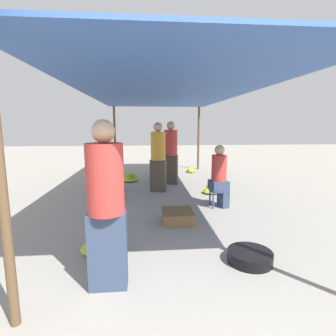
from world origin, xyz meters
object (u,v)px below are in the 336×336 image
at_px(banana_pile_right_1, 191,171).
at_px(shopper_walking_mid, 171,152).
at_px(banana_pile_left_3, 118,186).
at_px(crate_near, 177,216).
at_px(shopper_walking_far, 158,156).
at_px(banana_pile_left_2, 129,178).
at_px(stool, 218,192).
at_px(banana_pile_left_1, 113,196).
at_px(vendor_seated, 220,175).
at_px(basin_black, 250,257).
at_px(banana_pile_right_0, 212,189).
at_px(banana_pile_left_0, 104,246).
at_px(vendor_foreground, 106,204).

distance_m(banana_pile_right_1, shopper_walking_mid, 2.11).
height_order(banana_pile_left_3, crate_near, banana_pile_left_3).
xyz_separation_m(crate_near, shopper_walking_far, (-0.22, 2.19, 0.78)).
xyz_separation_m(banana_pile_left_2, banana_pile_left_3, (-0.23, -1.06, 0.02)).
relative_size(stool, shopper_walking_mid, 0.21).
height_order(banana_pile_left_2, banana_pile_left_3, banana_pile_left_2).
distance_m(banana_pile_left_3, shopper_walking_far, 1.32).
relative_size(banana_pile_left_1, banana_pile_left_3, 1.20).
height_order(banana_pile_left_1, banana_pile_left_2, banana_pile_left_1).
height_order(vendor_seated, basin_black, vendor_seated).
distance_m(vendor_seated, basin_black, 2.29).
relative_size(banana_pile_left_2, shopper_walking_mid, 0.31).
bearing_deg(shopper_walking_mid, crate_near, -93.32).
relative_size(crate_near, shopper_walking_far, 0.30).
distance_m(banana_pile_left_2, banana_pile_right_1, 2.45).
relative_size(stool, banana_pile_right_0, 0.77).
bearing_deg(banana_pile_left_0, stool, 40.48).
bearing_deg(banana_pile_left_3, banana_pile_left_2, 77.62).
distance_m(vendor_seated, banana_pile_right_1, 3.99).
bearing_deg(banana_pile_left_2, shopper_walking_mid, -20.15).
bearing_deg(banana_pile_right_1, vendor_foreground, -107.02).
xyz_separation_m(stool, banana_pile_left_2, (-1.96, 2.66, -0.20)).
xyz_separation_m(banana_pile_right_1, shopper_walking_mid, (-0.89, -1.72, 0.84)).
height_order(vendor_seated, banana_pile_left_0, vendor_seated).
xyz_separation_m(vendor_seated, banana_pile_left_0, (-2.06, -1.74, -0.59)).
height_order(vendor_foreground, stool, vendor_foreground).
relative_size(vendor_seated, banana_pile_left_3, 2.81).
bearing_deg(shopper_walking_mid, banana_pile_right_0, -53.32).
bearing_deg(banana_pile_left_0, banana_pile_left_2, 88.97).
distance_m(vendor_foreground, shopper_walking_far, 3.99).
bearing_deg(stool, banana_pile_left_3, 143.95).
relative_size(vendor_seated, basin_black, 2.34).
height_order(banana_pile_right_0, shopper_walking_mid, shopper_walking_mid).
height_order(banana_pile_left_2, crate_near, banana_pile_left_2).
bearing_deg(crate_near, shopper_walking_mid, 86.68).
bearing_deg(banana_pile_left_1, shopper_walking_mid, 47.01).
xyz_separation_m(vendor_seated, basin_black, (-0.24, -2.21, -0.58)).
bearing_deg(banana_pile_left_2, shopper_walking_far, -57.96).
relative_size(banana_pile_left_3, banana_pile_right_1, 0.86).
bearing_deg(banana_pile_right_1, shopper_walking_mid, -117.31).
bearing_deg(vendor_foreground, crate_near, 62.01).
distance_m(vendor_seated, shopper_walking_mid, 2.37).
distance_m(stool, banana_pile_left_3, 2.72).
distance_m(vendor_seated, banana_pile_left_1, 2.38).
relative_size(banana_pile_left_1, banana_pile_right_1, 1.03).
bearing_deg(banana_pile_left_3, vendor_foreground, -85.41).
distance_m(vendor_foreground, shopper_walking_mid, 4.90).
xyz_separation_m(stool, banana_pile_right_1, (0.13, 3.94, -0.23)).
height_order(vendor_foreground, banana_pile_left_0, vendor_foreground).
xyz_separation_m(vendor_seated, crate_near, (-0.95, -0.81, -0.54)).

